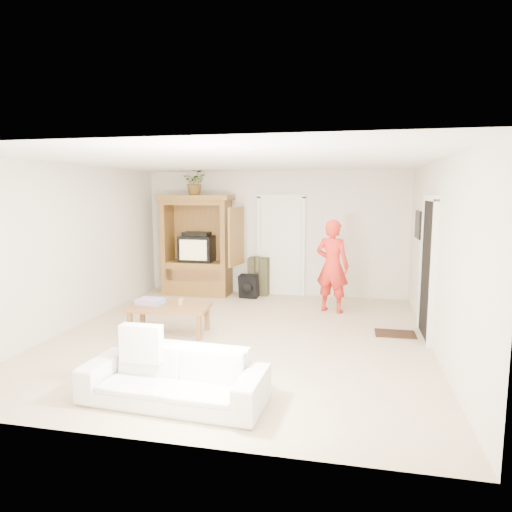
{
  "coord_description": "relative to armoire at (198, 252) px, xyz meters",
  "views": [
    {
      "loc": [
        1.62,
        -6.45,
        2.16
      ],
      "look_at": [
        0.12,
        0.6,
        1.15
      ],
      "focal_mm": 32.0,
      "sensor_mm": 36.0,
      "label": 1
    }
  ],
  "objects": [
    {
      "name": "backpack_black",
      "position": [
        1.14,
        -0.17,
        -0.67
      ],
      "size": [
        0.4,
        0.27,
        0.47
      ],
      "primitive_type": null,
      "rotation": [
        0.0,
        0.0,
        -0.12
      ],
      "color": "black",
      "rests_on": "floor"
    },
    {
      "name": "doorway_right",
      "position": [
        4.3,
        -2.06,
        0.11
      ],
      "size": [
        0.05,
        0.9,
        2.04
      ],
      "primitive_type": "cube",
      "color": "black",
      "rests_on": "floor"
    },
    {
      "name": "doormat",
      "position": [
        3.88,
        -2.06,
        -0.9
      ],
      "size": [
        0.6,
        0.4,
        0.02
      ],
      "primitive_type": "cube",
      "color": "#382316",
      "rests_on": "floor"
    },
    {
      "name": "plant",
      "position": [
        -0.02,
        -0.03,
        1.45
      ],
      "size": [
        0.49,
        0.43,
        0.53
      ],
      "primitive_type": "imported",
      "rotation": [
        0.0,
        0.0,
        0.04
      ],
      "color": "#4C7238",
      "rests_on": "armoire"
    },
    {
      "name": "door_back",
      "position": [
        1.73,
        0.31,
        0.11
      ],
      "size": [
        0.85,
        0.05,
        2.04
      ],
      "primitive_type": "cube",
      "color": "white",
      "rests_on": "floor"
    },
    {
      "name": "wall_front",
      "position": [
        1.58,
        -5.66,
        0.39
      ],
      "size": [
        5.5,
        0.0,
        5.5
      ],
      "primitive_type": "plane",
      "rotation": [
        -1.57,
        0.0,
        0.0
      ],
      "color": "silver",
      "rests_on": "floor"
    },
    {
      "name": "coffee_table",
      "position": [
        0.48,
        -2.74,
        -0.52
      ],
      "size": [
        1.26,
        0.76,
        0.45
      ],
      "rotation": [
        0.0,
        0.0,
        0.08
      ],
      "color": "olive",
      "rests_on": "floor"
    },
    {
      "name": "wall_left",
      "position": [
        -1.17,
        -2.66,
        0.39
      ],
      "size": [
        0.0,
        6.0,
        6.0
      ],
      "primitive_type": "plane",
      "rotation": [
        1.57,
        0.0,
        1.57
      ],
      "color": "silver",
      "rests_on": "floor"
    },
    {
      "name": "candle",
      "position": [
        0.64,
        -2.69,
        -0.41
      ],
      "size": [
        0.08,
        0.08,
        0.1
      ],
      "primitive_type": "cylinder",
      "color": "tan",
      "rests_on": "coffee_table"
    },
    {
      "name": "backpack_olive",
      "position": [
        1.27,
        0.19,
        -0.51
      ],
      "size": [
        0.43,
        0.33,
        0.8
      ],
      "primitive_type": null,
      "rotation": [
        0.0,
        0.0,
        -0.05
      ],
      "color": "#47442B",
      "rests_on": "floor"
    },
    {
      "name": "towel",
      "position": [
        0.17,
        -2.74,
        -0.42
      ],
      "size": [
        0.41,
        0.32,
        0.08
      ],
      "primitive_type": "cube",
      "rotation": [
        0.0,
        0.0,
        -0.11
      ],
      "color": "#FF549F",
      "rests_on": "coffee_table"
    },
    {
      "name": "floor",
      "position": [
        1.58,
        -2.66,
        -0.91
      ],
      "size": [
        6.0,
        6.0,
        0.0
      ],
      "primitive_type": "plane",
      "color": "tan",
      "rests_on": "ground"
    },
    {
      "name": "man",
      "position": [
        2.85,
        -0.9,
        -0.07
      ],
      "size": [
        0.71,
        0.58,
        1.68
      ],
      "primitive_type": "imported",
      "rotation": [
        0.0,
        0.0,
        2.8
      ],
      "color": "red",
      "rests_on": "floor"
    },
    {
      "name": "wall_back",
      "position": [
        1.58,
        0.34,
        0.39
      ],
      "size": [
        5.5,
        0.0,
        5.5
      ],
      "primitive_type": "plane",
      "rotation": [
        1.57,
        0.0,
        0.0
      ],
      "color": "silver",
      "rests_on": "floor"
    },
    {
      "name": "framed_picture",
      "position": [
        4.31,
        -0.76,
        0.69
      ],
      "size": [
        0.03,
        0.6,
        0.48
      ],
      "primitive_type": "cube",
      "color": "black",
      "rests_on": "wall_right"
    },
    {
      "name": "sofa",
      "position": [
        1.43,
        -4.91,
        -0.63
      ],
      "size": [
        1.94,
        0.85,
        0.55
      ],
      "primitive_type": "imported",
      "rotation": [
        0.0,
        0.0,
        -0.06
      ],
      "color": "silver",
      "rests_on": "floor"
    },
    {
      "name": "armoire",
      "position": [
        0.0,
        0.0,
        0.0
      ],
      "size": [
        1.82,
        1.14,
        2.1
      ],
      "color": "olive",
      "rests_on": "floor"
    },
    {
      "name": "ceiling",
      "position": [
        1.58,
        -2.66,
        1.69
      ],
      "size": [
        6.0,
        6.0,
        0.0
      ],
      "primitive_type": "plane",
      "rotation": [
        3.14,
        0.0,
        0.0
      ],
      "color": "white",
      "rests_on": "floor"
    },
    {
      "name": "wall_right",
      "position": [
        4.33,
        -2.66,
        0.39
      ],
      "size": [
        0.0,
        6.0,
        6.0
      ],
      "primitive_type": "plane",
      "rotation": [
        1.57,
        0.0,
        -1.57
      ],
      "color": "silver",
      "rests_on": "floor"
    }
  ]
}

